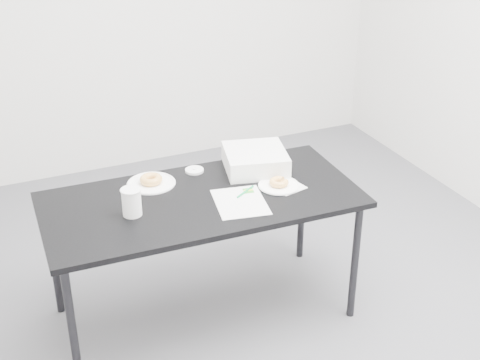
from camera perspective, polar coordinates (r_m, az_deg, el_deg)
name	(u,v)px	position (r m, az deg, el deg)	size (l,w,h in m)	color
floor	(236,305)	(3.77, -0.38, -10.59)	(4.00, 4.00, 0.00)	#545359
table	(202,207)	(3.35, -3.28, -2.30)	(1.60, 0.79, 0.72)	black
scorecard	(240,202)	(3.28, 0.02, -1.89)	(0.24, 0.31, 0.00)	silver
logo_patch	(248,191)	(3.38, 0.71, -0.91)	(0.05, 0.05, 0.00)	green
pen	(245,192)	(3.36, 0.46, -1.00)	(0.01, 0.01, 0.14)	#0C8946
napkin	(288,187)	(3.43, 4.08, -0.56)	(0.15, 0.15, 0.00)	silver
plate_near	(279,185)	(3.43, 3.33, -0.47)	(0.21, 0.21, 0.01)	white
donut_near	(279,182)	(3.42, 3.34, -0.18)	(0.10, 0.10, 0.03)	gold
plate_far	(151,183)	(3.48, -7.58, -0.28)	(0.25, 0.25, 0.01)	white
donut_far	(151,179)	(3.47, -7.60, 0.05)	(0.12, 0.12, 0.04)	gold
coffee_cup	(132,202)	(3.18, -9.23, -1.86)	(0.09, 0.09, 0.14)	white
cup_lid	(194,170)	(3.58, -3.91, 0.83)	(0.10, 0.10, 0.01)	white
bakery_box	(255,160)	(3.58, 1.31, 1.74)	(0.32, 0.32, 0.11)	silver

